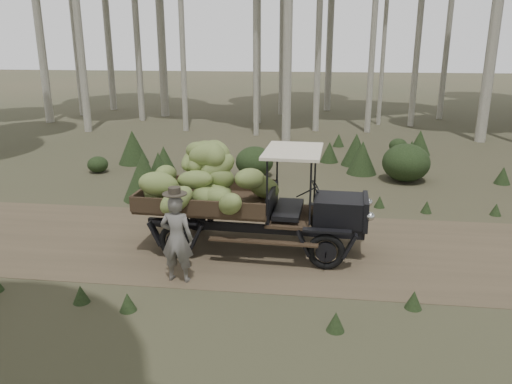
% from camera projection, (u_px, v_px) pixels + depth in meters
% --- Properties ---
extents(ground, '(120.00, 120.00, 0.00)m').
position_uv_depth(ground, '(350.00, 251.00, 9.98)').
color(ground, '#473D2B').
rests_on(ground, ground).
extents(dirt_track, '(70.00, 4.00, 0.01)m').
position_uv_depth(dirt_track, '(350.00, 250.00, 9.97)').
color(dirt_track, brown).
rests_on(dirt_track, ground).
extents(banana_truck, '(4.59, 2.23, 2.25)m').
position_uv_depth(banana_truck, '(226.00, 185.00, 9.71)').
color(banana_truck, black).
rests_on(banana_truck, ground).
extents(farmer, '(0.59, 0.44, 1.70)m').
position_uv_depth(farmer, '(177.00, 238.00, 8.51)').
color(farmer, '#63605B').
rests_on(farmer, ground).
extents(undergrowth, '(24.01, 23.17, 1.40)m').
position_uv_depth(undergrowth, '(412.00, 220.00, 10.09)').
color(undergrowth, '#233319').
rests_on(undergrowth, ground).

